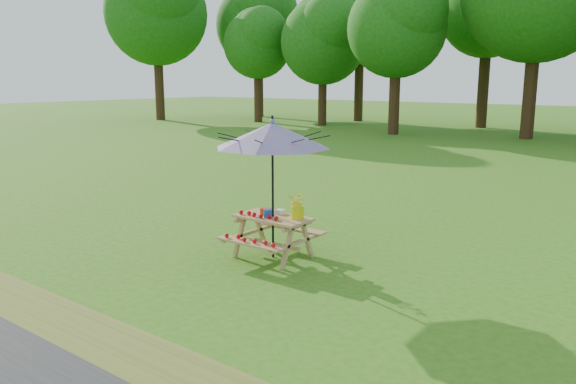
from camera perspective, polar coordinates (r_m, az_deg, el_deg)
The scene contains 7 objects.
ground at distance 9.45m, azimuth -11.36°, elevation -6.04°, with size 120.00×120.00×0.00m, color #2E6C14.
drygrass_strip at distance 8.00m, azimuth -26.79°, elevation -10.30°, with size 120.00×1.20×0.01m, color olive.
picnic_table at distance 8.93m, azimuth -1.55°, elevation -4.64°, with size 1.20×1.32×0.67m.
patio_umbrella at distance 8.63m, azimuth -1.59°, elevation 5.77°, with size 2.35×2.35×2.25m.
produce_bins at distance 8.89m, azimuth -1.84°, elevation -2.08°, with size 0.29×0.44×0.13m.
tomatoes_row at distance 8.80m, azimuth -3.05°, elevation -2.36°, with size 0.77×0.13×0.07m, color red, non-canonical shape.
flower_bucket at distance 8.66m, azimuth 0.98°, elevation -1.26°, with size 0.31×0.28×0.43m.
Camera 1 is at (6.83, -5.90, 2.79)m, focal length 35.00 mm.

